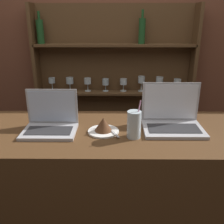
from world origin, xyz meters
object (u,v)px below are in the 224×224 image
laptop_near (51,122)px  laptop_far (172,119)px  water_glass (134,124)px  cake_plate (103,126)px

laptop_near → laptop_far: 0.70m
water_glass → laptop_near: bearing=169.7°
laptop_near → cake_plate: bearing=-4.6°
laptop_near → water_glass: laptop_near is taller
laptop_near → water_glass: (0.47, -0.08, 0.02)m
laptop_far → water_glass: size_ratio=1.63×
water_glass → cake_plate: bearing=159.9°
laptop_near → water_glass: size_ratio=1.42×
laptop_far → cake_plate: laptop_far is taller
water_glass → laptop_far: bearing=29.1°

